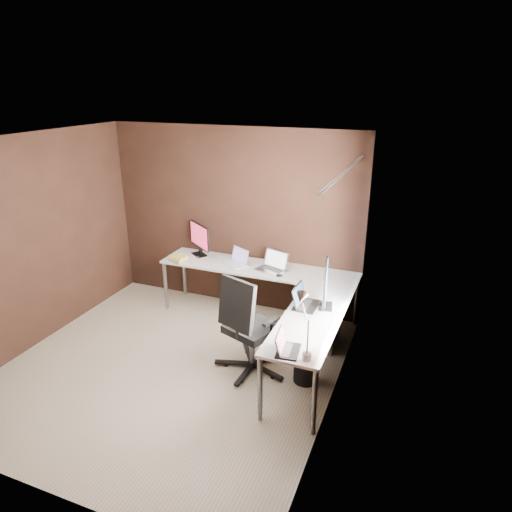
{
  "coord_description": "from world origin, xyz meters",
  "views": [
    {
      "loc": [
        2.49,
        -3.7,
        3.03
      ],
      "look_at": [
        0.67,
        0.95,
        1.11
      ],
      "focal_mm": 32.0,
      "sensor_mm": 36.0,
      "label": 1
    }
  ],
  "objects": [
    {
      "name": "mouse_corner",
      "position": [
        0.84,
        1.3,
        0.75
      ],
      "size": [
        0.1,
        0.08,
        0.04
      ],
      "primitive_type": "ellipsoid",
      "rotation": [
        0.0,
        0.0,
        -0.19
      ],
      "color": "black",
      "rests_on": "desk"
    },
    {
      "name": "wastebasket",
      "position": [
        1.48,
        0.33,
        0.15
      ],
      "size": [
        0.32,
        0.32,
        0.3
      ],
      "primitive_type": "cylinder",
      "rotation": [
        0.0,
        0.0,
        0.26
      ],
      "color": "black",
      "rests_on": "ground"
    },
    {
      "name": "book_stack",
      "position": [
        -0.61,
        1.3,
        0.77
      ],
      "size": [
        0.29,
        0.26,
        0.07
      ],
      "rotation": [
        0.0,
        0.0,
        -0.3
      ],
      "color": "#AA715B",
      "rests_on": "desk"
    },
    {
      "name": "laptop_silver",
      "position": [
        0.69,
        1.48,
        0.78
      ],
      "size": [
        0.45,
        0.38,
        0.25
      ],
      "rotation": [
        0.0,
        0.0,
        -0.35
      ],
      "color": "silver",
      "rests_on": "desk"
    },
    {
      "name": "desk_lamp",
      "position": [
        1.59,
        -0.28,
        1.11
      ],
      "size": [
        0.19,
        0.23,
        0.61
      ],
      "rotation": [
        0.0,
        0.0,
        -0.18
      ],
      "color": "slate",
      "rests_on": "desk"
    },
    {
      "name": "monitor_left",
      "position": [
        -0.45,
        1.62,
        0.99
      ],
      "size": [
        0.44,
        0.33,
        0.45
      ],
      "rotation": [
        0.0,
        0.0,
        -0.62
      ],
      "color": "black",
      "rests_on": "desk"
    },
    {
      "name": "desk",
      "position": [
        0.84,
        1.04,
        0.68
      ],
      "size": [
        2.65,
        2.25,
        0.73
      ],
      "color": "silver",
      "rests_on": "ground"
    },
    {
      "name": "laptop_black_big",
      "position": [
        1.34,
        0.65,
        0.78
      ],
      "size": [
        0.25,
        0.35,
        0.23
      ],
      "rotation": [
        0.0,
        0.0,
        1.55
      ],
      "color": "black",
      "rests_on": "desk"
    },
    {
      "name": "drawer_pedestal",
      "position": [
        1.43,
        1.15,
        0.3
      ],
      "size": [
        0.42,
        0.5,
        0.6
      ],
      "primitive_type": "cube",
      "color": "silver",
      "rests_on": "ground"
    },
    {
      "name": "laptop_white",
      "position": [
        0.18,
        1.49,
        0.78
      ],
      "size": [
        0.39,
        0.35,
        0.21
      ],
      "rotation": [
        0.0,
        0.0,
        -0.5
      ],
      "color": "silver",
      "rests_on": "desk"
    },
    {
      "name": "laptop_black_small",
      "position": [
        1.44,
        -0.28,
        0.77
      ],
      "size": [
        0.24,
        0.31,
        0.19
      ],
      "rotation": [
        0.0,
        0.0,
        1.69
      ],
      "color": "black",
      "rests_on": "desk"
    },
    {
      "name": "monitor_right",
      "position": [
        1.56,
        0.7,
        1.0
      ],
      "size": [
        0.18,
        0.58,
        0.48
      ],
      "rotation": [
        0.0,
        0.0,
        1.77
      ],
      "color": "black",
      "rests_on": "desk"
    },
    {
      "name": "room",
      "position": [
        0.34,
        0.07,
        1.28
      ],
      "size": [
        3.6,
        3.6,
        2.5
      ],
      "color": "#C7B39B",
      "rests_on": "ground"
    },
    {
      "name": "mouse_left",
      "position": [
        -0.6,
        1.3,
        0.75
      ],
      "size": [
        0.09,
        0.06,
        0.03
      ],
      "primitive_type": "ellipsoid",
      "rotation": [
        0.0,
        0.0,
        -0.02
      ],
      "color": "black",
      "rests_on": "desk"
    },
    {
      "name": "office_chair",
      "position": [
        0.84,
        0.31,
        0.34
      ],
      "size": [
        0.64,
        0.68,
        1.15
      ],
      "rotation": [
        0.0,
        0.0,
        -0.35
      ],
      "color": "black",
      "rests_on": "ground"
    }
  ]
}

